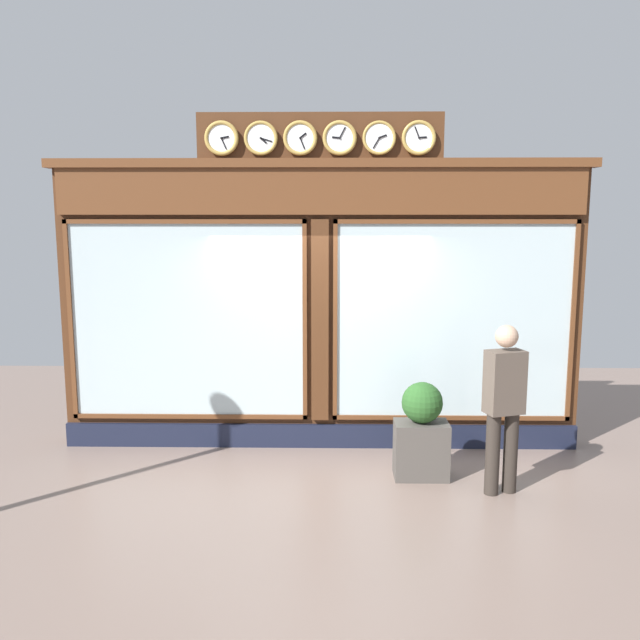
# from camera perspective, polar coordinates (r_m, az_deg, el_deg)

# --- Properties ---
(ground_plane) EXTENTS (14.00, 14.00, 0.00)m
(ground_plane) POSITION_cam_1_polar(r_m,az_deg,el_deg) (5.45, -0.55, -20.93)
(ground_plane) COLOR #7A665B
(shop_facade) EXTENTS (6.16, 0.42, 3.86)m
(shop_facade) POSITION_cam_1_polar(r_m,az_deg,el_deg) (7.71, 0.01, 1.46)
(shop_facade) COLOR #4C2B16
(shop_facade) RESTS_ON ground_plane
(pedestrian) EXTENTS (0.41, 0.32, 1.69)m
(pedestrian) POSITION_cam_1_polar(r_m,az_deg,el_deg) (6.69, 15.64, -6.85)
(pedestrian) COLOR #312A24
(pedestrian) RESTS_ON ground_plane
(planter_box) EXTENTS (0.56, 0.36, 0.59)m
(planter_box) POSITION_cam_1_polar(r_m,az_deg,el_deg) (7.10, 8.74, -11.05)
(planter_box) COLOR #4C4742
(planter_box) RESTS_ON ground_plane
(planter_shrub) EXTENTS (0.43, 0.43, 0.43)m
(planter_shrub) POSITION_cam_1_polar(r_m,az_deg,el_deg) (6.94, 8.85, -7.08)
(planter_shrub) COLOR #285623
(planter_shrub) RESTS_ON planter_box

